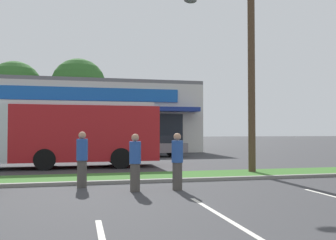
{
  "coord_description": "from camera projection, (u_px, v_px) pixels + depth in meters",
  "views": [
    {
      "loc": [
        -1.44,
        -0.14,
        1.81
      ],
      "look_at": [
        2.9,
        18.1,
        2.38
      ],
      "focal_mm": 39.74,
      "sensor_mm": 36.0,
      "label": 1
    }
  ],
  "objects": [
    {
      "name": "pedestrian_near_bench",
      "position": [
        135.0,
        162.0,
        11.17
      ],
      "size": [
        0.35,
        0.35,
        1.73
      ],
      "rotation": [
        0.0,
        0.0,
        2.29
      ],
      "color": "#47423D",
      "rests_on": "ground_plane"
    },
    {
      "name": "curb_lip",
      "position": [
        122.0,
        182.0,
        12.84
      ],
      "size": [
        56.0,
        0.24,
        0.12
      ],
      "primitive_type": "cube",
      "color": "gray",
      "rests_on": "ground_plane"
    },
    {
      "name": "tree_mid",
      "position": [
        79.0,
        86.0,
        44.08
      ],
      "size": [
        6.5,
        6.5,
        10.43
      ],
      "color": "#473323",
      "rests_on": "ground_plane"
    },
    {
      "name": "car_1",
      "position": [
        65.0,
        147.0,
        24.71
      ],
      "size": [
        4.16,
        1.99,
        1.46
      ],
      "rotation": [
        0.0,
        0.0,
        3.14
      ],
      "color": "black",
      "rests_on": "ground_plane"
    },
    {
      "name": "pedestrian_mid",
      "position": [
        177.0,
        161.0,
        11.44
      ],
      "size": [
        0.35,
        0.35,
        1.75
      ],
      "rotation": [
        0.0,
        0.0,
        3.15
      ],
      "color": "#47423D",
      "rests_on": "ground_plane"
    },
    {
      "name": "tree_mid_left",
      "position": [
        15.0,
        88.0,
        43.21
      ],
      "size": [
        6.25,
        6.25,
        9.96
      ],
      "color": "#473323",
      "rests_on": "ground_plane"
    },
    {
      "name": "storefront_building",
      "position": [
        67.0,
        118.0,
        35.1
      ],
      "size": [
        23.03,
        13.77,
        6.12
      ],
      "color": "beige",
      "rests_on": "ground_plane"
    },
    {
      "name": "pedestrian_by_pole",
      "position": [
        82.0,
        159.0,
        11.98
      ],
      "size": [
        0.36,
        0.36,
        1.8
      ],
      "rotation": [
        0.0,
        0.0,
        4.13
      ],
      "color": "#47423D",
      "rests_on": "ground_plane"
    },
    {
      "name": "parking_stripe_2",
      "position": [
        227.0,
        219.0,
        7.65
      ],
      "size": [
        0.12,
        4.8,
        0.01
      ],
      "primitive_type": "cube",
      "color": "silver",
      "rests_on": "ground_plane"
    },
    {
      "name": "grass_median",
      "position": [
        119.0,
        178.0,
        14.03
      ],
      "size": [
        56.0,
        2.2,
        0.12
      ],
      "primitive_type": "cube",
      "color": "#386B28",
      "rests_on": "ground_plane"
    },
    {
      "name": "city_bus",
      "position": [
        26.0,
        132.0,
        18.13
      ],
      "size": [
        12.84,
        2.71,
        3.25
      ],
      "rotation": [
        0.0,
        0.0,
        3.15
      ],
      "color": "#AD191E",
      "rests_on": "ground_plane"
    },
    {
      "name": "utility_pole",
      "position": [
        248.0,
        43.0,
        15.71
      ],
      "size": [
        3.1,
        2.39,
        10.35
      ],
      "color": "#4C3826",
      "rests_on": "ground_plane"
    },
    {
      "name": "car_0",
      "position": [
        156.0,
        146.0,
        26.23
      ],
      "size": [
        4.26,
        2.02,
        1.51
      ],
      "rotation": [
        0.0,
        0.0,
        3.14
      ],
      "color": "slate",
      "rests_on": "ground_plane"
    }
  ]
}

